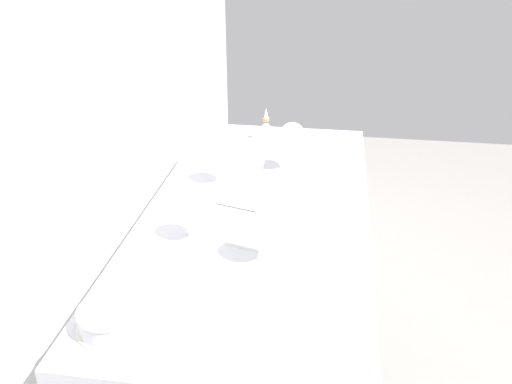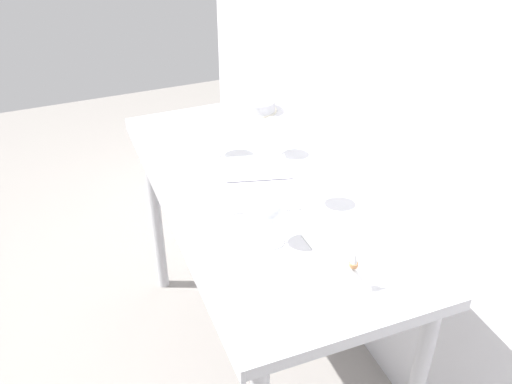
% 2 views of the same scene
% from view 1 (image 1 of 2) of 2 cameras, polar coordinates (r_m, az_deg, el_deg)
% --- Properties ---
extents(back_wall, '(3.80, 0.04, 2.60)m').
position_cam_1_polar(back_wall, '(1.60, -18.18, 12.35)').
color(back_wall, silver).
rests_on(back_wall, ground_plane).
extents(steel_counter, '(1.40, 0.65, 0.90)m').
position_cam_1_polar(steel_counter, '(1.65, 0.14, -4.94)').
color(steel_counter, '#B2B2B7').
rests_on(steel_counter, ground_plane).
extents(wine_glass_far_left, '(0.08, 0.08, 0.15)m').
position_cam_1_polar(wine_glass_far_left, '(1.40, -6.44, -1.43)').
color(wine_glass_far_left, white).
rests_on(wine_glass_far_left, steel_counter).
extents(wine_glass_far_right, '(0.08, 0.08, 0.16)m').
position_cam_1_polar(wine_glass_far_right, '(1.70, -3.36, 4.29)').
color(wine_glass_far_right, white).
rests_on(wine_glass_far_right, steel_counter).
extents(wine_glass_near_right, '(0.08, 0.08, 0.17)m').
position_cam_1_polar(wine_glass_near_right, '(1.79, 3.85, 5.87)').
color(wine_glass_near_right, white).
rests_on(wine_glass_near_right, steel_counter).
extents(wine_glass_near_left, '(0.09, 0.09, 0.18)m').
position_cam_1_polar(wine_glass_near_left, '(1.28, 1.89, -2.93)').
color(wine_glass_near_left, white).
rests_on(wine_glass_near_left, steel_counter).
extents(open_notebook, '(0.40, 0.31, 0.01)m').
position_cam_1_polar(open_notebook, '(1.57, -0.56, -2.17)').
color(open_notebook, white).
rests_on(open_notebook, steel_counter).
extents(tasting_sheet_upper, '(0.23, 0.31, 0.00)m').
position_cam_1_polar(tasting_sheet_upper, '(1.29, -4.08, -9.74)').
color(tasting_sheet_upper, white).
rests_on(tasting_sheet_upper, steel_counter).
extents(tasting_sheet_lower, '(0.17, 0.25, 0.00)m').
position_cam_1_polar(tasting_sheet_lower, '(1.94, -2.50, 3.75)').
color(tasting_sheet_lower, white).
rests_on(tasting_sheet_lower, steel_counter).
extents(tasting_bowl, '(0.15, 0.15, 0.05)m').
position_cam_1_polar(tasting_bowl, '(1.19, -15.13, -12.71)').
color(tasting_bowl, beige).
rests_on(tasting_bowl, steel_counter).
extents(decanter_funnel, '(0.12, 0.12, 0.13)m').
position_cam_1_polar(decanter_funnel, '(2.08, 1.06, 6.54)').
color(decanter_funnel, silver).
rests_on(decanter_funnel, steel_counter).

